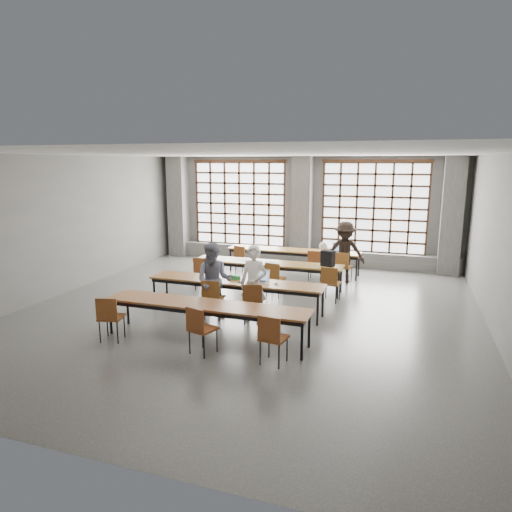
% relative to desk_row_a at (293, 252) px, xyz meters
% --- Properties ---
extents(floor, '(11.00, 11.00, 0.00)m').
position_rel_desk_row_a_xyz_m(floor, '(-0.07, -3.83, -0.66)').
color(floor, '#4F4F4C').
rests_on(floor, ground).
extents(ceiling, '(11.00, 11.00, 0.00)m').
position_rel_desk_row_a_xyz_m(ceiling, '(-0.07, -3.83, 2.84)').
color(ceiling, silver).
rests_on(ceiling, floor).
extents(wall_back, '(10.00, 0.00, 10.00)m').
position_rel_desk_row_a_xyz_m(wall_back, '(-0.07, 1.67, 1.09)').
color(wall_back, '#5B5B58').
rests_on(wall_back, floor).
extents(wall_front, '(10.00, 0.00, 10.00)m').
position_rel_desk_row_a_xyz_m(wall_front, '(-0.07, -9.33, 1.09)').
color(wall_front, '#5B5B58').
rests_on(wall_front, floor).
extents(wall_left, '(0.00, 11.00, 11.00)m').
position_rel_desk_row_a_xyz_m(wall_left, '(-5.07, -3.83, 1.09)').
color(wall_left, '#5B5B58').
rests_on(wall_left, floor).
extents(wall_right, '(0.00, 11.00, 11.00)m').
position_rel_desk_row_a_xyz_m(wall_right, '(4.93, -3.83, 1.09)').
color(wall_right, '#5B5B58').
rests_on(wall_right, floor).
extents(column_left, '(0.60, 0.55, 3.50)m').
position_rel_desk_row_a_xyz_m(column_left, '(-4.57, 1.39, 1.09)').
color(column_left, '#50504D').
rests_on(column_left, floor).
extents(column_mid, '(0.60, 0.55, 3.50)m').
position_rel_desk_row_a_xyz_m(column_mid, '(-0.07, 1.39, 1.09)').
color(column_mid, '#50504D').
rests_on(column_mid, floor).
extents(column_right, '(0.60, 0.55, 3.50)m').
position_rel_desk_row_a_xyz_m(column_right, '(4.43, 1.39, 1.09)').
color(column_right, '#50504D').
rests_on(column_right, floor).
extents(window_left, '(3.32, 0.12, 3.00)m').
position_rel_desk_row_a_xyz_m(window_left, '(-2.32, 1.59, 1.24)').
color(window_left, white).
rests_on(window_left, wall_back).
extents(window_right, '(3.32, 0.12, 3.00)m').
position_rel_desk_row_a_xyz_m(window_right, '(2.18, 1.59, 1.24)').
color(window_right, white).
rests_on(window_right, wall_back).
extents(sill_ledge, '(9.80, 0.35, 0.50)m').
position_rel_desk_row_a_xyz_m(sill_ledge, '(-0.07, 1.47, -0.41)').
color(sill_ledge, '#50504D').
rests_on(sill_ledge, floor).
extents(desk_row_a, '(4.00, 0.70, 0.73)m').
position_rel_desk_row_a_xyz_m(desk_row_a, '(0.00, 0.00, 0.00)').
color(desk_row_a, brown).
rests_on(desk_row_a, floor).
extents(desk_row_b, '(4.00, 0.70, 0.73)m').
position_rel_desk_row_a_xyz_m(desk_row_b, '(-0.24, -1.89, 0.00)').
color(desk_row_b, brown).
rests_on(desk_row_b, floor).
extents(desk_row_c, '(4.00, 0.70, 0.73)m').
position_rel_desk_row_a_xyz_m(desk_row_c, '(-0.34, -3.92, 0.00)').
color(desk_row_c, brown).
rests_on(desk_row_c, floor).
extents(desk_row_d, '(4.00, 0.70, 0.73)m').
position_rel_desk_row_a_xyz_m(desk_row_d, '(-0.27, -5.67, 0.00)').
color(desk_row_d, brown).
rests_on(desk_row_d, floor).
extents(chair_back_left, '(0.52, 0.52, 0.88)m').
position_rel_desk_row_a_xyz_m(chair_back_left, '(-1.42, -0.63, -0.13)').
color(chair_back_left, maroon).
rests_on(chair_back_left, floor).
extents(chair_back_mid, '(0.43, 0.43, 0.88)m').
position_rel_desk_row_a_xyz_m(chair_back_mid, '(0.80, -0.63, -0.13)').
color(chair_back_mid, brown).
rests_on(chair_back_mid, floor).
extents(chair_back_right, '(0.50, 0.50, 0.88)m').
position_rel_desk_row_a_xyz_m(chair_back_right, '(1.58, -0.63, -0.13)').
color(chair_back_right, brown).
rests_on(chair_back_right, floor).
extents(chair_mid_left, '(0.48, 0.48, 0.88)m').
position_rel_desk_row_a_xyz_m(chair_mid_left, '(-1.83, -2.51, -0.13)').
color(chair_mid_left, brown).
rests_on(chair_mid_left, floor).
extents(chair_mid_centre, '(0.48, 0.49, 0.88)m').
position_rel_desk_row_a_xyz_m(chair_mid_centre, '(0.14, -2.51, -0.13)').
color(chair_mid_centre, brown).
rests_on(chair_mid_centre, floor).
extents(chair_mid_right, '(0.46, 0.47, 0.88)m').
position_rel_desk_row_a_xyz_m(chair_mid_right, '(1.55, -2.52, -0.13)').
color(chair_mid_right, brown).
rests_on(chair_mid_right, floor).
extents(chair_front_left, '(0.46, 0.47, 0.88)m').
position_rel_desk_row_a_xyz_m(chair_front_left, '(-0.63, -4.55, -0.13)').
color(chair_front_left, brown).
rests_on(chair_front_left, floor).
extents(chair_front_right, '(0.52, 0.52, 0.88)m').
position_rel_desk_row_a_xyz_m(chair_front_right, '(0.28, -4.54, -0.13)').
color(chair_front_right, brown).
rests_on(chair_front_right, floor).
extents(chair_near_left, '(0.51, 0.51, 0.88)m').
position_rel_desk_row_a_xyz_m(chair_near_left, '(-1.95, -6.30, -0.13)').
color(chair_near_left, brown).
rests_on(chair_near_left, floor).
extents(chair_near_mid, '(0.52, 0.53, 0.88)m').
position_rel_desk_row_a_xyz_m(chair_near_mid, '(-0.09, -6.30, -0.13)').
color(chair_near_mid, brown).
rests_on(chair_near_mid, floor).
extents(chair_near_right, '(0.48, 0.48, 0.88)m').
position_rel_desk_row_a_xyz_m(chair_near_right, '(1.22, -6.30, -0.13)').
color(chair_near_right, brown).
rests_on(chair_near_right, floor).
extents(student_male, '(0.65, 0.47, 1.65)m').
position_rel_desk_row_a_xyz_m(student_male, '(0.26, -4.42, 0.16)').
color(student_male, white).
rests_on(student_male, floor).
extents(student_female, '(0.91, 0.78, 1.64)m').
position_rel_desk_row_a_xyz_m(student_female, '(-0.64, -4.42, 0.16)').
color(student_female, '#171C45').
rests_on(student_female, floor).
extents(student_back, '(1.20, 0.83, 1.71)m').
position_rel_desk_row_a_xyz_m(student_back, '(1.60, -0.50, 0.19)').
color(student_back, black).
rests_on(student_back, floor).
extents(laptop_front, '(0.38, 0.33, 0.26)m').
position_rel_desk_row_a_xyz_m(laptop_front, '(0.21, -3.81, 0.13)').
color(laptop_front, '#B7B7BC').
rests_on(laptop_front, desk_row_c).
extents(laptop_back, '(0.40, 0.35, 0.26)m').
position_rel_desk_row_a_xyz_m(laptop_back, '(1.34, 0.11, 0.13)').
color(laptop_back, '#A9A9AD').
rests_on(laptop_back, desk_row_a).
extents(mouse, '(0.11, 0.09, 0.04)m').
position_rel_desk_row_a_xyz_m(mouse, '(0.61, -3.94, 0.08)').
color(mouse, white).
rests_on(mouse, desk_row_c).
extents(green_box, '(0.27, 0.16, 0.09)m').
position_rel_desk_row_a_xyz_m(green_box, '(-0.39, -3.84, 0.11)').
color(green_box, '#2A8038').
rests_on(green_box, desk_row_c).
extents(phone, '(0.13, 0.07, 0.01)m').
position_rel_desk_row_a_xyz_m(phone, '(-0.16, -4.02, 0.07)').
color(phone, black).
rests_on(phone, desk_row_c).
extents(paper_sheet_a, '(0.36, 0.34, 0.00)m').
position_rel_desk_row_a_xyz_m(paper_sheet_a, '(-0.84, -1.84, 0.07)').
color(paper_sheet_a, white).
rests_on(paper_sheet_a, desk_row_b).
extents(paper_sheet_b, '(0.36, 0.33, 0.00)m').
position_rel_desk_row_a_xyz_m(paper_sheet_b, '(-0.54, -1.94, 0.07)').
color(paper_sheet_b, white).
rests_on(paper_sheet_b, desk_row_b).
extents(paper_sheet_c, '(0.32, 0.24, 0.00)m').
position_rel_desk_row_a_xyz_m(paper_sheet_c, '(-0.14, -1.89, 0.07)').
color(paper_sheet_c, white).
rests_on(paper_sheet_c, desk_row_b).
extents(backpack, '(0.37, 0.29, 0.40)m').
position_rel_desk_row_a_xyz_m(backpack, '(1.36, -1.84, 0.27)').
color(backpack, black).
rests_on(backpack, desk_row_b).
extents(plastic_bag, '(0.31, 0.28, 0.29)m').
position_rel_desk_row_a_xyz_m(plastic_bag, '(0.90, 0.05, 0.21)').
color(plastic_bag, white).
rests_on(plastic_bag, desk_row_a).
extents(red_pouch, '(0.21, 0.12, 0.06)m').
position_rel_desk_row_a_xyz_m(red_pouch, '(-1.97, -6.22, -0.16)').
color(red_pouch, maroon).
rests_on(red_pouch, chair_near_left).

